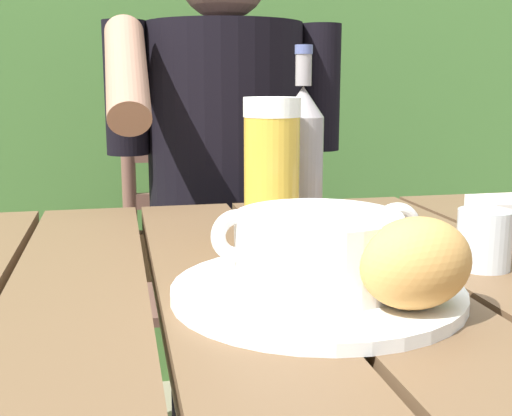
% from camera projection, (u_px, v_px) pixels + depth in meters
% --- Properties ---
extents(dining_table, '(1.36, 0.86, 0.73)m').
position_uv_depth(dining_table, '(228.00, 364.00, 0.69)').
color(dining_table, brown).
rests_on(dining_table, ground_plane).
extents(hedge_backdrop, '(3.81, 0.89, 2.28)m').
position_uv_depth(hedge_backdrop, '(113.00, 39.00, 2.16)').
color(hedge_backdrop, '#447032').
rests_on(hedge_backdrop, ground_plane).
extents(chair_near_diner, '(0.43, 0.47, 0.94)m').
position_uv_depth(chair_near_diner, '(216.00, 273.00, 1.58)').
color(chair_near_diner, brown).
rests_on(chair_near_diner, ground_plane).
extents(person_eating, '(0.48, 0.47, 1.26)m').
position_uv_depth(person_eating, '(227.00, 178.00, 1.34)').
color(person_eating, black).
rests_on(person_eating, ground_plane).
extents(serving_plate, '(0.28, 0.28, 0.01)m').
position_uv_depth(serving_plate, '(317.00, 291.00, 0.63)').
color(serving_plate, white).
rests_on(serving_plate, dining_table).
extents(soup_bowl, '(0.21, 0.16, 0.08)m').
position_uv_depth(soup_bowl, '(318.00, 248.00, 0.62)').
color(soup_bowl, white).
rests_on(soup_bowl, serving_plate).
extents(bread_roll, '(0.14, 0.12, 0.08)m').
position_uv_depth(bread_roll, '(416.00, 263.00, 0.56)').
color(bread_roll, '#CB9149').
rests_on(bread_roll, serving_plate).
extents(beer_glass, '(0.07, 0.07, 0.19)m').
position_uv_depth(beer_glass, '(272.00, 172.00, 0.81)').
color(beer_glass, gold).
rests_on(beer_glass, dining_table).
extents(beer_bottle, '(0.06, 0.06, 0.25)m').
position_uv_depth(beer_bottle, '(302.00, 157.00, 0.87)').
color(beer_bottle, gray).
rests_on(beer_bottle, dining_table).
extents(water_glass_small, '(0.06, 0.06, 0.07)m').
position_uv_depth(water_glass_small, '(484.00, 239.00, 0.72)').
color(water_glass_small, silver).
rests_on(water_glass_small, dining_table).
extents(table_knife, '(0.16, 0.07, 0.01)m').
position_uv_depth(table_knife, '(400.00, 257.00, 0.76)').
color(table_knife, silver).
rests_on(table_knife, dining_table).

